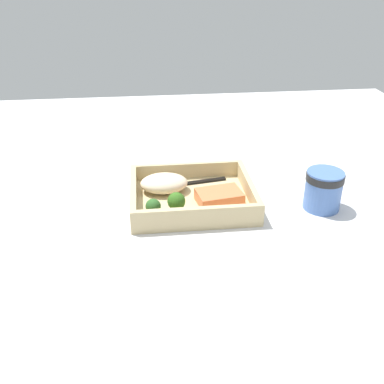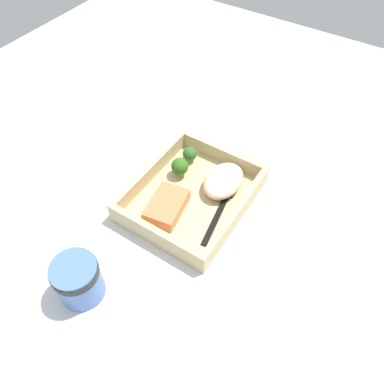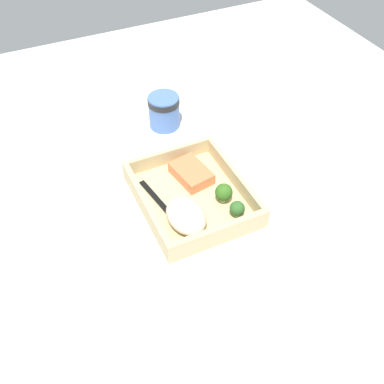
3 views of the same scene
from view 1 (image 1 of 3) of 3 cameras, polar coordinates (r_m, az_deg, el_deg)
ground_plane at (r=95.05cm, az=0.00°, el=-1.96°), size 160.00×160.00×2.00cm
takeout_tray at (r=94.25cm, az=0.00°, el=-1.12°), size 25.34×21.18×1.20cm
tray_rim at (r=93.11cm, az=0.00°, el=0.14°), size 25.34×21.18×3.51cm
salmon_fillet at (r=92.02cm, az=3.47°, el=-0.63°), size 9.91×7.56×2.53cm
mashed_potatoes at (r=96.11cm, az=-3.58°, el=1.12°), size 10.14×7.26×3.76cm
broccoli_floret_1 at (r=87.84cm, az=-2.00°, el=-1.23°), size 3.58×3.58×4.34cm
broccoli_floret_2 at (r=87.44cm, az=-4.95°, el=-1.86°), size 3.02×3.02×3.53cm
fork at (r=99.42cm, az=-0.65°, el=1.09°), size 15.85×4.27×0.44cm
paper_cup at (r=94.57cm, az=16.37°, el=0.48°), size 7.62×7.62×8.22cm
receipt_slip at (r=114.92cm, az=-3.66°, el=4.25°), size 10.86×14.40×0.24cm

